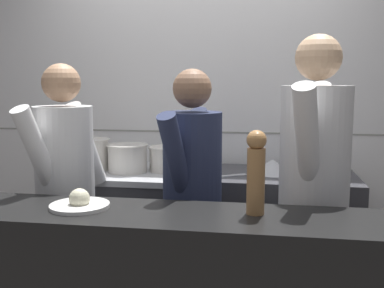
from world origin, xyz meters
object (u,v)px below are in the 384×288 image
sauce_pot (127,157)px  plated_dish_main (80,203)px  stock_pot (91,154)px  chef_line (314,187)px  braising_pot (169,158)px  chefs_knife (216,176)px  pepper_mill (256,170)px  oven_range (132,232)px  chef_sous (192,198)px  chef_head_cook (66,191)px  mixing_bowl_steel (273,166)px

sauce_pot → plated_dish_main: 1.07m
stock_pot → chef_line: bearing=-23.0°
stock_pot → plated_dish_main: (0.37, -1.08, -0.05)m
braising_pot → chefs_knife: size_ratio=0.87×
pepper_mill → sauce_pot: bearing=131.3°
plated_dish_main → oven_range: bearing=95.0°
chef_sous → chef_line: bearing=12.2°
oven_range → chef_line: size_ratio=0.51×
chef_line → pepper_mill: bearing=-108.6°
oven_range → chef_line: (1.20, -0.66, 0.53)m
sauce_pot → plated_dish_main: size_ratio=1.03×
plated_dish_main → pepper_mill: (0.80, 0.03, 0.17)m
stock_pot → plated_dish_main: stock_pot is taller
stock_pot → braising_pot: bearing=7.6°
oven_range → chef_head_cook: bearing=-106.1°
oven_range → sauce_pot: (-0.00, -0.06, 0.56)m
mixing_bowl_steel → chefs_knife: mixing_bowl_steel is taller
oven_range → pepper_mill: size_ratio=2.43×
mixing_bowl_steel → pepper_mill: 1.13m
plated_dish_main → chefs_knife: bearing=60.3°
chef_head_cook → chefs_knife: bearing=46.7°
chef_sous → chef_line: size_ratio=0.91×
braising_pot → pepper_mill: size_ratio=0.76×
sauce_pot → chef_line: 1.34m
sauce_pot → chefs_knife: (0.64, -0.12, -0.09)m
plated_dish_main → chef_line: chef_line is taller
oven_range → plated_dish_main: (0.10, -1.12, 0.52)m
chefs_knife → chef_sous: size_ratio=0.20×
braising_pot → oven_range: bearing=-172.9°
braising_pot → pepper_mill: 1.29m
oven_range → mixing_bowl_steel: (1.00, 0.03, 0.51)m
sauce_pot → pepper_mill: pepper_mill is taller
chef_sous → plated_dish_main: bearing=-116.7°
sauce_pot → pepper_mill: (0.90, -1.03, 0.14)m
oven_range → pepper_mill: 1.57m
oven_range → pepper_mill: bearing=-50.2°
oven_range → mixing_bowl_steel: 1.12m
braising_pot → plated_dish_main: 1.16m
chef_line → plated_dish_main: bearing=-141.3°
oven_range → sauce_pot: bearing=-93.1°
oven_range → chefs_knife: bearing=-15.5°
chefs_knife → plated_dish_main: (-0.54, -0.94, 0.05)m
braising_pot → chef_line: 1.16m
mixing_bowl_steel → chef_head_cook: chef_head_cook is taller
braising_pot → chef_head_cook: (-0.46, -0.69, -0.09)m
oven_range → stock_pot: (-0.27, -0.04, 0.57)m
sauce_pot → mixing_bowl_steel: bearing=4.8°
mixing_bowl_steel → chef_head_cook: 1.37m
chefs_knife → chef_sous: 0.46m
chef_line → chefs_knife: bearing=155.4°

